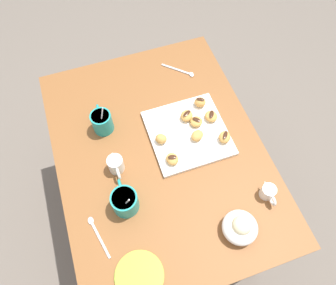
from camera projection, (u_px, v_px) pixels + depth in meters
The scene contains 25 objects.
ground_plane at pixel (163, 207), 1.92m from camera, with size 8.00×8.00×0.00m, color #665B51.
dining_table at pixel (160, 165), 1.38m from camera, with size 1.08×0.81×0.76m.
pastry_plate_square at pixel (188, 133), 1.29m from camera, with size 0.31×0.31×0.02m, color white.
coffee_mug_teal_left at pixel (125, 201), 1.10m from camera, with size 0.13×0.09×0.14m.
coffee_mug_teal_right at pixel (102, 121), 1.26m from camera, with size 0.12×0.08×0.14m.
cream_pitcher_white at pixel (116, 164), 1.18m from camera, with size 0.10×0.06×0.07m.
ice_cream_bowl at pixel (240, 227), 1.07m from camera, with size 0.12×0.12×0.09m.
chocolate_sauce_pitcher at pixel (268, 192), 1.14m from camera, with size 0.09×0.05×0.06m.
saucer_lime_left at pixel (139, 276), 1.03m from camera, with size 0.16×0.16×0.01m, color #9EC633.
loose_spoon_near_saucer at pixel (97, 232), 1.10m from camera, with size 0.16×0.05×0.01m.
loose_spoon_by_plate at pixel (182, 71), 1.45m from camera, with size 0.12×0.12×0.01m.
beignet_0 at pixel (225, 137), 1.25m from camera, with size 0.06×0.05×0.03m, color #D19347.
chocolate_drizzle_0 at pixel (225, 135), 1.23m from camera, with size 0.04×0.02×0.01m, color #381E11.
beignet_1 at pixel (161, 139), 1.24m from camera, with size 0.04×0.05×0.04m, color #D19347.
beignet_2 at pixel (196, 122), 1.29m from camera, with size 0.05×0.05×0.03m, color #D19347.
chocolate_drizzle_2 at pixel (197, 120), 1.27m from camera, with size 0.03×0.02×0.01m, color #381E11.
beignet_3 at pixel (172, 159), 1.20m from camera, with size 0.05×0.05×0.03m, color #D19347.
chocolate_drizzle_3 at pixel (172, 157), 1.19m from camera, with size 0.03×0.02×0.01m, color #381E11.
beignet_4 at pixel (187, 116), 1.30m from camera, with size 0.06×0.05×0.03m, color #D19347.
chocolate_drizzle_4 at pixel (187, 113), 1.28m from camera, with size 0.04×0.02×0.01m, color #381E11.
beignet_5 at pixel (197, 135), 1.25m from camera, with size 0.05×0.04×0.03m, color #D19347.
beignet_6 at pixel (211, 116), 1.30m from camera, with size 0.05×0.05×0.03m, color #D19347.
chocolate_drizzle_6 at pixel (212, 114), 1.28m from camera, with size 0.04×0.02×0.01m, color #381E11.
beignet_7 at pixel (200, 102), 1.33m from camera, with size 0.05×0.04×0.04m, color #D19347.
chocolate_drizzle_7 at pixel (200, 99), 1.31m from camera, with size 0.03×0.02×0.01m, color #381E11.
Camera 1 is at (-0.55, 0.15, 1.88)m, focal length 33.60 mm.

